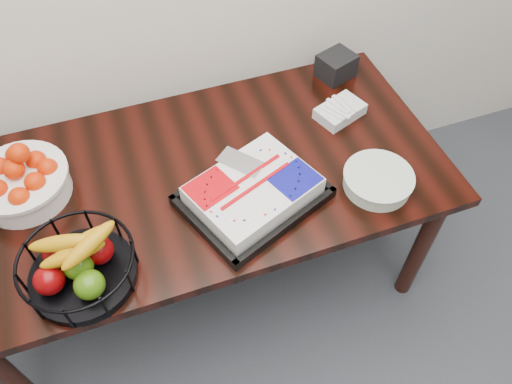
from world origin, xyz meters
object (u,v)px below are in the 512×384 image
object	(u,v)px
cake_tray	(253,192)
fruit_basket	(78,265)
napkin_box	(336,66)
table	(203,188)
plate_stack	(378,181)
tangerine_bowl	(19,177)

from	to	relation	value
cake_tray	fruit_basket	distance (m)	0.61
napkin_box	table	bearing A→B (deg)	-153.97
fruit_basket	plate_stack	size ratio (longest dim) A/B	1.41
plate_stack	napkin_box	xyz separation A→B (m)	(0.13, 0.61, 0.02)
cake_tray	fruit_basket	size ratio (longest dim) A/B	1.60
table	napkin_box	distance (m)	0.79
fruit_basket	napkin_box	distance (m)	1.32
table	plate_stack	world-z (taller)	plate_stack
tangerine_bowl	napkin_box	world-z (taller)	tangerine_bowl
plate_stack	napkin_box	bearing A→B (deg)	78.39
cake_tray	plate_stack	size ratio (longest dim) A/B	2.24
napkin_box	cake_tray	bearing A→B (deg)	-137.11
tangerine_bowl	fruit_basket	size ratio (longest dim) A/B	0.94
tangerine_bowl	napkin_box	bearing A→B (deg)	9.94
table	tangerine_bowl	xyz separation A→B (m)	(-0.60, 0.11, 0.18)
cake_tray	plate_stack	distance (m)	0.45
table	fruit_basket	size ratio (longest dim) A/B	5.12
napkin_box	plate_stack	bearing A→B (deg)	-101.61
table	cake_tray	size ratio (longest dim) A/B	3.21
tangerine_bowl	cake_tray	bearing A→B (deg)	-21.60
fruit_basket	plate_stack	bearing A→B (deg)	1.18
cake_tray	napkin_box	bearing A→B (deg)	42.89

